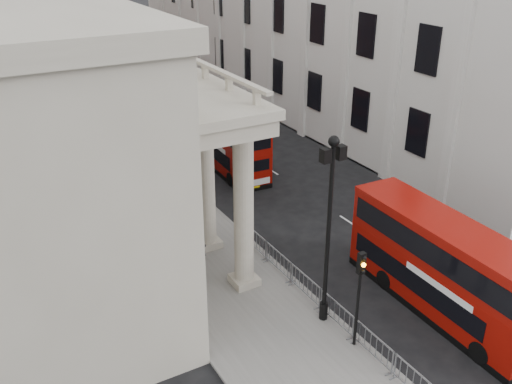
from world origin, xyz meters
TOP-DOWN VIEW (x-y plane):
  - ground at (0.00, 0.00)m, footprint 260.00×260.00m
  - sidewalk_west at (-3.00, 30.00)m, footprint 6.00×140.00m
  - sidewalk_east at (13.50, 30.00)m, footprint 3.00×140.00m
  - kerb at (-0.05, 30.00)m, footprint 0.20×140.00m
  - portico_building at (-10.50, 18.00)m, footprint 9.00×28.00m
  - lamp_post_south at (-0.60, 4.00)m, footprint 1.05×0.44m
  - lamp_post_mid at (-0.60, 20.00)m, footprint 1.05×0.44m
  - lamp_post_north at (-0.60, 36.00)m, footprint 1.05×0.44m
  - traffic_light at (-0.50, 1.98)m, footprint 0.28×0.33m
  - crowd_barriers at (-0.35, 2.23)m, footprint 0.50×18.75m
  - bus_near at (4.34, 2.25)m, footprint 2.65×9.90m
  - bus_far at (3.62, 21.84)m, footprint 2.85×9.98m
  - pedestrian_a at (-3.44, 10.45)m, footprint 0.68×0.53m
  - pedestrian_b at (-3.55, 20.69)m, footprint 0.93×0.78m
  - pedestrian_c at (-3.27, 19.96)m, footprint 0.95×0.71m

SIDE VIEW (x-z plane):
  - ground at x=0.00m, z-range 0.00..0.00m
  - sidewalk_west at x=-3.00m, z-range 0.00..0.12m
  - sidewalk_east at x=13.50m, z-range 0.00..0.12m
  - kerb at x=-0.05m, z-range 0.00..0.14m
  - crowd_barriers at x=-0.35m, z-range 0.12..1.22m
  - pedestrian_a at x=-3.44m, z-range 0.12..1.78m
  - pedestrian_b at x=-3.55m, z-range 0.12..1.87m
  - pedestrian_c at x=-3.27m, z-range 0.12..1.88m
  - bus_near at x=4.34m, z-range 0.10..4.34m
  - bus_far at x=3.62m, z-range 0.10..4.36m
  - traffic_light at x=-0.50m, z-range 0.96..5.26m
  - lamp_post_south at x=-0.60m, z-range 0.75..9.07m
  - lamp_post_mid at x=-0.60m, z-range 0.75..9.07m
  - lamp_post_north at x=-0.60m, z-range 0.75..9.07m
  - portico_building at x=-10.50m, z-range 0.00..12.00m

